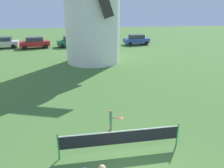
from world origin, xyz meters
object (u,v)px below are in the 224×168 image
tennis_net (121,138)px  parked_car_red (35,42)px  player_far (112,119)px  parked_car_green (72,41)px  parked_car_silver (105,41)px  parked_car_blue (136,40)px  parked_car_cream (4,42)px

tennis_net → parked_car_red: parked_car_red is taller
player_far → parked_car_red: parked_car_red is taller
parked_car_green → parked_car_silver: same height
tennis_net → parked_car_blue: bearing=72.8°
tennis_net → parked_car_green: parked_car_green is taller
parked_car_green → parked_car_red: bearing=-176.8°
tennis_net → player_far: size_ratio=4.58×
tennis_net → parked_car_cream: 28.55m
player_far → parked_car_cream: 27.00m
parked_car_cream → parked_car_red: bearing=-10.7°
tennis_net → parked_car_blue: size_ratio=1.20×
parked_car_red → parked_car_silver: size_ratio=1.09×
player_far → parked_car_cream: bearing=115.8°
player_far → parked_car_cream: (-11.73, 24.31, 0.21)m
tennis_net → parked_car_silver: parked_car_silver is taller
parked_car_red → parked_car_blue: 15.32m
parked_car_green → tennis_net: bearing=-85.2°
parked_car_blue → parked_car_green: bearing=-178.9°
player_far → parked_car_green: bearing=94.9°
tennis_net → parked_car_red: bearing=106.3°
player_far → parked_car_green: parked_car_green is taller
parked_car_cream → parked_car_red: same height
tennis_net → parked_car_blue: 26.84m
tennis_net → player_far: bearing=92.6°
parked_car_green → parked_car_silver: bearing=-2.7°
player_far → parked_car_silver: bearing=82.9°
player_far → parked_car_red: 24.59m
parked_car_silver → parked_car_red: bearing=-179.7°
parked_car_silver → player_far: bearing=-97.1°
tennis_net → player_far: (-0.08, 1.68, -0.08)m
tennis_net → parked_car_green: size_ratio=1.08×
parked_car_red → parked_car_blue: (15.32, 0.49, -0.00)m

